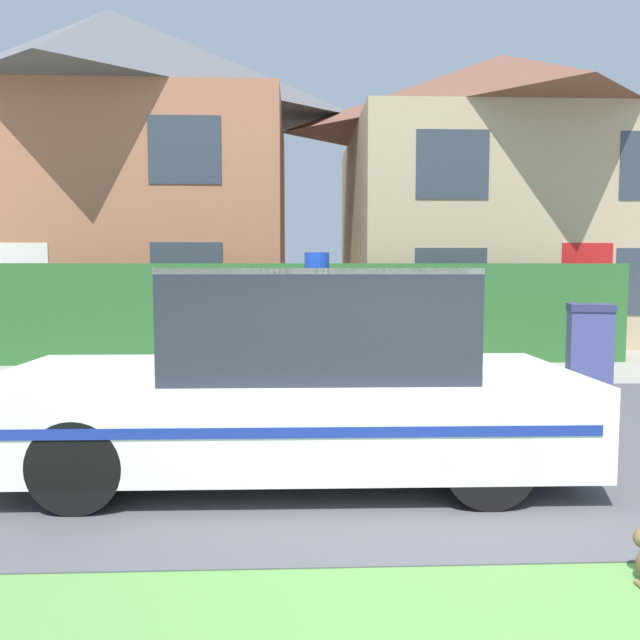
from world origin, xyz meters
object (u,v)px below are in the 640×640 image
house_left (113,172)px  house_right (499,194)px  wheelie_bin (589,342)px  police_car (297,379)px

house_left → house_right: 9.33m
house_right → wheelie_bin: (-0.79, -6.48, -2.86)m
house_left → house_right: house_left is taller
house_left → wheelie_bin: size_ratio=7.74×
house_left → wheelie_bin: (8.52, -6.68, -3.36)m
house_left → wheelie_bin: bearing=-38.1°
house_right → wheelie_bin: size_ratio=6.84×
police_car → house_right: (4.95, 10.37, 2.68)m
police_car → house_left: house_left is taller
police_car → wheelie_bin: 5.70m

